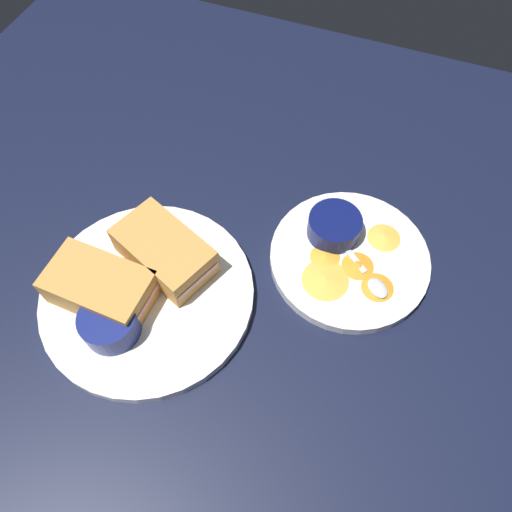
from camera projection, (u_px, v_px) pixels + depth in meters
ground_plane at (190, 252)px, 69.88cm from camera, size 110.00×110.00×3.00cm
plate_sandwich_main at (148, 295)px, 63.81cm from camera, size 28.09×28.09×1.60cm
sandwich_half_near at (164, 251)px, 63.53cm from camera, size 14.91×11.90×4.80cm
sandwich_half_far at (101, 287)px, 60.82cm from camera, size 13.48×8.02×4.80cm
ramekin_dark_sauce at (110, 323)px, 58.66cm from camera, size 7.10×7.10×3.85cm
spoon_by_dark_ramekin at (141, 294)px, 62.58cm from camera, size 3.18×9.96×0.80cm
plate_chips_companion at (349, 258)px, 66.67cm from camera, size 21.94×21.94×1.60cm
ramekin_light_gravy at (334, 226)px, 66.40cm from camera, size 7.37×7.37×3.21cm
spoon_by_gravy_ramekin at (372, 281)px, 63.58cm from camera, size 8.61×7.35×0.80cm
plantain_chip_scatter at (348, 259)px, 65.34cm from camera, size 14.09×16.92×0.60cm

